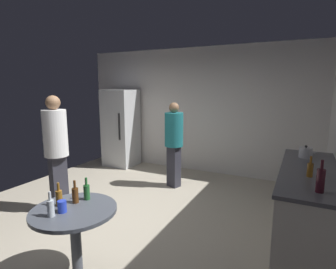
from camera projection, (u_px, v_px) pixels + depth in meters
name	position (u px, v px, depth m)	size (l,w,h in m)	color
ground_plane	(127.00, 221.00, 3.90)	(5.20, 5.20, 0.10)	#B2A893
wall_back	(194.00, 110.00, 5.97)	(5.32, 0.06, 2.70)	silver
refrigerator	(121.00, 128.00, 6.41)	(0.70, 0.68, 1.80)	silver
kitchen_counter	(306.00, 205.00, 3.29)	(0.64, 2.06, 0.90)	beige
kettle	(306.00, 153.00, 3.72)	(0.24, 0.17, 0.18)	#B2B2B7
wine_bottle_on_counter	(321.00, 180.00, 2.49)	(0.08, 0.08, 0.31)	#3F141E
beer_bottle_on_counter	(310.00, 169.00, 2.93)	(0.06, 0.06, 0.23)	#8C5919
foreground_table	(75.00, 219.00, 2.56)	(0.80, 0.80, 0.73)	#4C515B
beer_bottle_amber	(59.00, 197.00, 2.60)	(0.06, 0.06, 0.23)	#8C5919
beer_bottle_brown	(75.00, 195.00, 2.66)	(0.06, 0.06, 0.23)	#593314
beer_bottle_green	(87.00, 192.00, 2.74)	(0.06, 0.06, 0.23)	#26662D
beer_bottle_clear	(51.00, 208.00, 2.38)	(0.06, 0.06, 0.23)	silver
plastic_cup_blue	(62.00, 206.00, 2.46)	(0.08, 0.08, 0.11)	blue
person_in_white_shirt	(56.00, 145.00, 3.95)	(0.43, 0.43, 1.75)	#2D2D38
person_in_teal_shirt	(174.00, 138.00, 4.98)	(0.43, 0.43, 1.59)	#2D2D38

